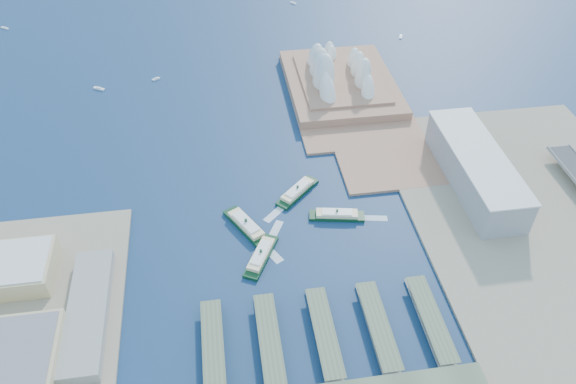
{
  "coord_description": "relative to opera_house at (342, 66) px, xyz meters",
  "views": [
    {
      "loc": [
        -49.68,
        -316.02,
        366.52
      ],
      "look_at": [
        8.42,
        75.5,
        18.0
      ],
      "focal_mm": 35.0,
      "sensor_mm": 36.0,
      "label": 1
    }
  ],
  "objects": [
    {
      "name": "ground",
      "position": [
        -105.0,
        -280.0,
        -32.0
      ],
      "size": [
        3000.0,
        3000.0,
        0.0
      ],
      "primitive_type": "plane",
      "color": "#0E2042",
      "rests_on": "ground"
    },
    {
      "name": "peninsula",
      "position": [
        2.5,
        -20.0,
        -30.5
      ],
      "size": [
        135.0,
        220.0,
        3.0
      ],
      "primitive_type": "cube",
      "color": "#9D6E56",
      "rests_on": "ground"
    },
    {
      "name": "opera_house",
      "position": [
        0.0,
        0.0,
        0.0
      ],
      "size": [
        134.0,
        180.0,
        58.0
      ],
      "primitive_type": null,
      "color": "white",
      "rests_on": "peninsula"
    },
    {
      "name": "toaster_building",
      "position": [
        90.0,
        -200.0,
        -11.5
      ],
      "size": [
        45.0,
        155.0,
        35.0
      ],
      "primitive_type": "cube",
      "color": "gray",
      "rests_on": "east_land"
    },
    {
      "name": "ferry_wharves",
      "position": [
        -91.0,
        -355.0,
        -27.35
      ],
      "size": [
        184.0,
        90.0,
        9.3
      ],
      "primitive_type": null,
      "color": "#526049",
      "rests_on": "ground"
    },
    {
      "name": "ferry_a",
      "position": [
        -138.97,
        -228.03,
        -26.6
      ],
      "size": [
        40.35,
        57.0,
        10.8
      ],
      "primitive_type": null,
      "rotation": [
        0.0,
        0.0,
        0.51
      ],
      "color": "#0D341A",
      "rests_on": "ground"
    },
    {
      "name": "ferry_b",
      "position": [
        -84.67,
        -188.03,
        -26.94
      ],
      "size": [
        47.86,
        47.01,
        10.11
      ],
      "primitive_type": null,
      "rotation": [
        0.0,
        0.0,
        -0.8
      ],
      "color": "#0D341A",
      "rests_on": "ground"
    },
    {
      "name": "ferry_c",
      "position": [
        -129.59,
        -266.95,
        -27.01
      ],
      "size": [
        36.38,
        52.96,
        9.97
      ],
      "primitive_type": null,
      "rotation": [
        0.0,
        0.0,
        2.66
      ],
      "color": "#0D341A",
      "rests_on": "ground"
    },
    {
      "name": "ferry_d",
      "position": [
        -53.5,
        -226.47,
        -27.13
      ],
      "size": [
        52.99,
        22.27,
        9.73
      ],
      "primitive_type": null,
      "rotation": [
        0.0,
        0.0,
        1.39
      ],
      "color": "#0D341A",
      "rests_on": "ground"
    },
    {
      "name": "boat_a",
      "position": [
        -298.61,
        42.73,
        -30.55
      ],
      "size": [
        14.87,
        10.88,
        2.9
      ],
      "primitive_type": null,
      "rotation": [
        0.0,
        0.0,
        1.04
      ],
      "color": "white",
      "rests_on": "ground"
    },
    {
      "name": "boat_b",
      "position": [
        -228.77,
        56.25,
        -30.66
      ],
      "size": [
        10.34,
        7.9,
        2.68
      ],
      "primitive_type": null,
      "rotation": [
        0.0,
        0.0,
        2.09
      ],
      "color": "white",
      "rests_on": "ground"
    },
    {
      "name": "boat_c",
      "position": [
        116.83,
        126.09,
        -30.67
      ],
      "size": [
        7.58,
        12.29,
        2.67
      ],
      "primitive_type": null,
      "rotation": [
        0.0,
        0.0,
        2.76
      ],
      "color": "white",
      "rests_on": "ground"
    },
    {
      "name": "boat_d",
      "position": [
        -454.44,
        239.83,
        -30.82
      ],
      "size": [
        13.27,
        10.35,
        2.36
      ],
      "primitive_type": null,
      "rotation": [
        0.0,
        0.0,
        0.98
      ],
      "color": "white",
      "rests_on": "ground"
    },
    {
      "name": "boat_e",
      "position": [
        -18.01,
        266.36,
        -30.66
      ],
      "size": [
        9.07,
        10.91,
        2.67
      ],
      "primitive_type": null,
      "rotation": [
        0.0,
        0.0,
        0.61
      ],
      "color": "white",
      "rests_on": "ground"
    }
  ]
}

